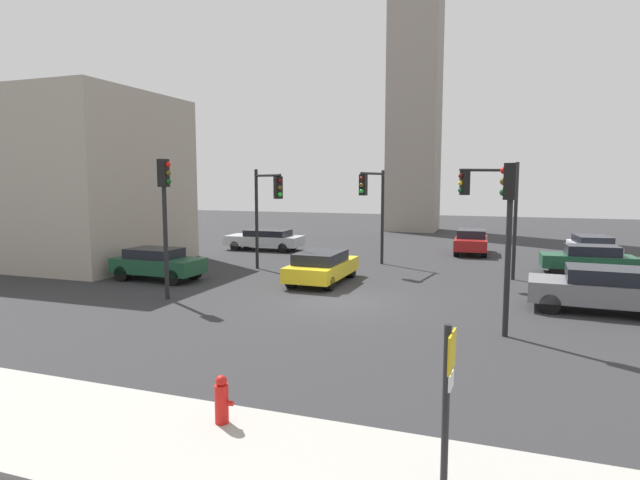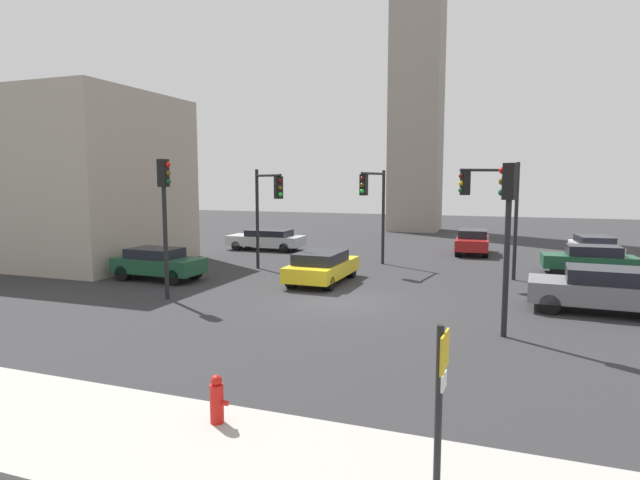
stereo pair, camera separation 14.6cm
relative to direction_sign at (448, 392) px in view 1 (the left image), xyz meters
The scene contains 18 objects.
ground_plane 12.01m from the direction_sign, 114.37° to the left, with size 100.04×100.04×0.00m, color #2D2D30.
sidewalk_corner 5.13m from the direction_sign, behind, with size 28.86×3.17×0.15m, color #A8A59E.
direction_sign is the anchor object (origin of this frame).
traffic_light_0 14.47m from the direction_sign, 140.48° to the left, with size 0.47×0.33×5.14m.
traffic_light_1 19.56m from the direction_sign, 106.84° to the left, with size 0.64×2.90×4.90m.
traffic_light_2 18.49m from the direction_sign, 122.79° to the left, with size 2.33×2.16×4.92m.
traffic_light_3 16.88m from the direction_sign, 90.03° to the left, with size 2.42×1.78×5.17m.
traffic_light_4 8.59m from the direction_sign, 85.04° to the left, with size 0.49×0.40×4.84m.
fire_hydrant 4.08m from the direction_sign, 169.60° to the left, with size 0.34×0.24×0.86m.
car_0 15.57m from the direction_sign, 115.61° to the left, with size 2.01×4.47×1.36m.
car_1 25.48m from the direction_sign, 92.84° to the left, with size 1.98×4.05×1.46m.
car_2 18.34m from the direction_sign, 138.55° to the left, with size 3.99×1.89×1.41m.
car_3 12.86m from the direction_sign, 73.25° to the left, with size 4.44×2.17×1.51m.
car_4 26.66m from the direction_sign, 120.77° to the left, with size 4.83×2.05×1.29m.
car_5 25.91m from the direction_sign, 78.31° to the left, with size 2.33×4.40×1.32m.
car_6 20.52m from the direction_sign, 77.78° to the left, with size 4.09×1.81×1.38m.
building_flank 28.20m from the direction_sign, 147.67° to the left, with size 15.14×8.37×8.74m, color #A89E8E.
skyline_tower 41.40m from the direction_sign, 100.29° to the left, with size 4.21×4.21×24.57m, color gray.
Camera 1 is at (5.57, -17.82, 4.36)m, focal length 29.48 mm.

